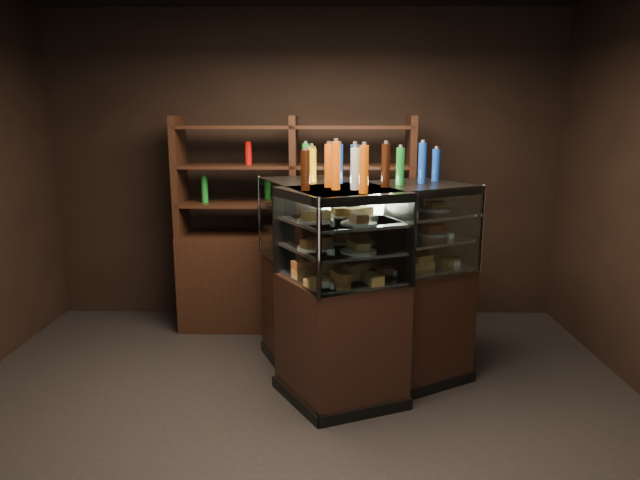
# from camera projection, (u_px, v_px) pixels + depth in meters

# --- Properties ---
(ground) EXTENTS (5.00, 5.00, 0.00)m
(ground) POSITION_uv_depth(u_px,v_px,m) (292.00, 447.00, 3.50)
(ground) COLOR black
(ground) RESTS_ON ground
(room_shell) EXTENTS (5.02, 5.02, 3.01)m
(room_shell) POSITION_uv_depth(u_px,v_px,m) (288.00, 125.00, 3.09)
(room_shell) COLOR black
(room_shell) RESTS_ON ground
(display_case) EXTENTS (1.72, 1.55, 1.52)m
(display_case) POSITION_uv_depth(u_px,v_px,m) (352.00, 318.00, 4.29)
(display_case) COLOR black
(display_case) RESTS_ON ground
(food_display) EXTENTS (1.28, 1.25, 0.46)m
(food_display) POSITION_uv_depth(u_px,v_px,m) (353.00, 234.00, 4.15)
(food_display) COLOR #B57341
(food_display) RESTS_ON display_case
(bottles_top) EXTENTS (1.12, 1.11, 0.30)m
(bottles_top) POSITION_uv_depth(u_px,v_px,m) (354.00, 165.00, 4.05)
(bottles_top) COLOR #B20C0A
(bottles_top) RESTS_ON display_case
(potted_conifer) EXTENTS (0.35, 0.35, 0.75)m
(potted_conifer) POSITION_uv_depth(u_px,v_px,m) (420.00, 315.00, 4.58)
(potted_conifer) COLOR black
(potted_conifer) RESTS_ON ground
(back_shelving) EXTENTS (2.18, 0.45, 2.00)m
(back_shelving) POSITION_uv_depth(u_px,v_px,m) (295.00, 266.00, 5.38)
(back_shelving) COLOR black
(back_shelving) RESTS_ON ground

